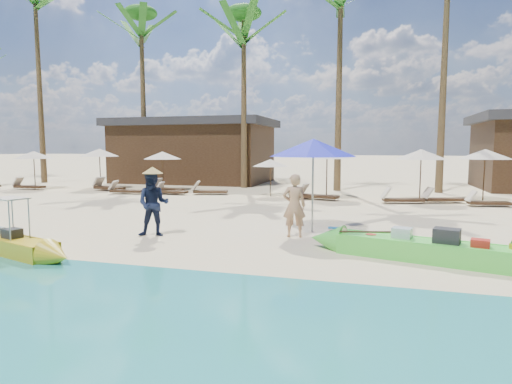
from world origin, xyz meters
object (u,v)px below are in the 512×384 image
(yellow_canoe, at_px, (8,244))
(blue_umbrella, at_px, (313,148))
(green_canoe, at_px, (423,249))
(tourist, at_px, (294,206))

(yellow_canoe, bearing_deg, blue_umbrella, 51.41)
(green_canoe, distance_m, blue_umbrella, 4.28)
(tourist, xyz_separation_m, blue_umbrella, (0.36, 0.88, 1.54))
(green_canoe, height_order, yellow_canoe, yellow_canoe)
(blue_umbrella, bearing_deg, yellow_canoe, -145.29)
(blue_umbrella, bearing_deg, green_canoe, -42.53)
(yellow_canoe, distance_m, tourist, 6.95)
(green_canoe, xyz_separation_m, tourist, (-3.09, 1.62, 0.61))
(green_canoe, relative_size, yellow_canoe, 1.17)
(green_canoe, distance_m, yellow_canoe, 9.25)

